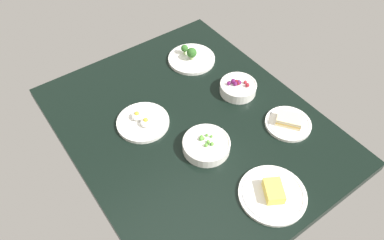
# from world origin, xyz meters

# --- Properties ---
(dining_table) EXTENTS (1.12, 0.91, 0.04)m
(dining_table) POSITION_xyz_m (0.00, 0.00, 0.02)
(dining_table) COLOR black
(dining_table) RESTS_ON ground
(plate_eggs) EXTENTS (0.21, 0.21, 0.05)m
(plate_eggs) POSITION_xyz_m (-0.11, -0.16, 0.05)
(plate_eggs) COLOR white
(plate_eggs) RESTS_ON dining_table
(plate_cheese) EXTENTS (0.23, 0.23, 0.05)m
(plate_cheese) POSITION_xyz_m (0.42, 0.03, 0.05)
(plate_cheese) COLOR white
(plate_cheese) RESTS_ON dining_table
(bowl_peas) EXTENTS (0.18, 0.18, 0.05)m
(bowl_peas) POSITION_xyz_m (0.13, -0.03, 0.06)
(bowl_peas) COLOR white
(bowl_peas) RESTS_ON dining_table
(plate_sandwich) EXTENTS (0.18, 0.18, 0.04)m
(plate_sandwich) POSITION_xyz_m (0.23, 0.30, 0.05)
(plate_sandwich) COLOR white
(plate_sandwich) RESTS_ON dining_table
(bowl_berries) EXTENTS (0.15, 0.15, 0.06)m
(bowl_berries) POSITION_xyz_m (-0.03, 0.26, 0.07)
(bowl_berries) COLOR white
(bowl_berries) RESTS_ON dining_table
(plate_broccoli) EXTENTS (0.21, 0.21, 0.08)m
(plate_broccoli) POSITION_xyz_m (-0.31, 0.22, 0.05)
(plate_broccoli) COLOR white
(plate_broccoli) RESTS_ON dining_table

